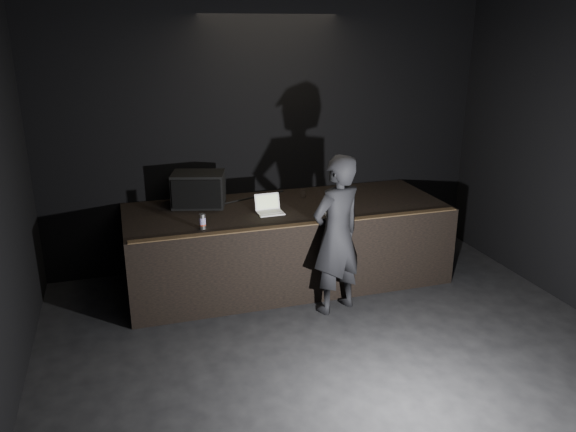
% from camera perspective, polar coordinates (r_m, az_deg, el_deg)
% --- Properties ---
extents(ground, '(7.00, 7.00, 0.00)m').
position_cam_1_polar(ground, '(5.24, 9.10, -18.52)').
color(ground, black).
rests_on(ground, ground).
extents(room_walls, '(6.10, 7.10, 3.52)m').
position_cam_1_polar(room_walls, '(4.33, 10.46, 3.34)').
color(room_walls, black).
rests_on(room_walls, ground).
extents(stage_riser, '(4.00, 1.50, 1.00)m').
position_cam_1_polar(stage_riser, '(7.22, -0.15, -2.80)').
color(stage_riser, black).
rests_on(stage_riser, ground).
extents(riser_lip, '(3.92, 0.10, 0.01)m').
position_cam_1_polar(riser_lip, '(6.41, 1.70, -0.82)').
color(riser_lip, brown).
rests_on(riser_lip, stage_riser).
extents(stage_monitor, '(0.73, 0.62, 0.43)m').
position_cam_1_polar(stage_monitor, '(7.12, -9.07, 2.69)').
color(stage_monitor, black).
rests_on(stage_monitor, stage_riser).
extents(cable, '(0.96, 0.39, 0.02)m').
position_cam_1_polar(cable, '(7.41, -3.63, 1.89)').
color(cable, black).
rests_on(cable, stage_riser).
extents(laptop, '(0.32, 0.29, 0.21)m').
position_cam_1_polar(laptop, '(6.82, -1.94, 0.84)').
color(laptop, white).
rests_on(laptop, stage_riser).
extents(beer_can, '(0.07, 0.07, 0.18)m').
position_cam_1_polar(beer_can, '(6.32, -8.68, -0.56)').
color(beer_can, silver).
rests_on(beer_can, stage_riser).
extents(plastic_cup, '(0.08, 0.08, 0.09)m').
position_cam_1_polar(plastic_cup, '(7.42, 1.56, 2.26)').
color(plastic_cup, white).
rests_on(plastic_cup, stage_riser).
extents(wii_remote, '(0.10, 0.13, 0.02)m').
position_cam_1_polar(wii_remote, '(6.73, 4.04, 0.16)').
color(wii_remote, silver).
rests_on(wii_remote, stage_riser).
extents(person, '(0.79, 0.65, 1.85)m').
position_cam_1_polar(person, '(6.33, 4.96, -1.94)').
color(person, black).
rests_on(person, ground).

